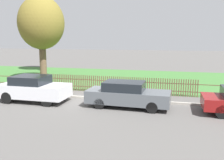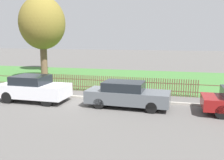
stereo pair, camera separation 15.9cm
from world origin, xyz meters
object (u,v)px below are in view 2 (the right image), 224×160
tree_nearest_kerb (43,23)px  tree_behind_motorcycle (42,24)px  parked_car_navy_estate (127,94)px  covered_motorcycle (128,87)px  parked_car_black_saloon (34,88)px

tree_nearest_kerb → tree_behind_motorcycle: (3.28, -5.75, -0.44)m
parked_car_navy_estate → covered_motorcycle: 2.16m
parked_car_navy_estate → covered_motorcycle: parked_car_navy_estate is taller
parked_car_black_saloon → covered_motorcycle: 5.60m
parked_car_black_saloon → tree_behind_motorcycle: size_ratio=0.57×
covered_motorcycle → tree_nearest_kerb: tree_nearest_kerb is taller
parked_car_navy_estate → tree_nearest_kerb: bearing=135.9°
covered_motorcycle → tree_nearest_kerb: size_ratio=0.26×
parked_car_black_saloon → parked_car_navy_estate: 5.49m
parked_car_black_saloon → tree_nearest_kerb: tree_nearest_kerb is taller
parked_car_navy_estate → tree_behind_motorcycle: tree_behind_motorcycle is taller
covered_motorcycle → tree_nearest_kerb: 15.74m
parked_car_navy_estate → tree_behind_motorcycle: size_ratio=0.63×
parked_car_navy_estate → tree_behind_motorcycle: 11.28m
covered_motorcycle → tree_behind_motorcycle: (-8.09, 4.12, 4.17)m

